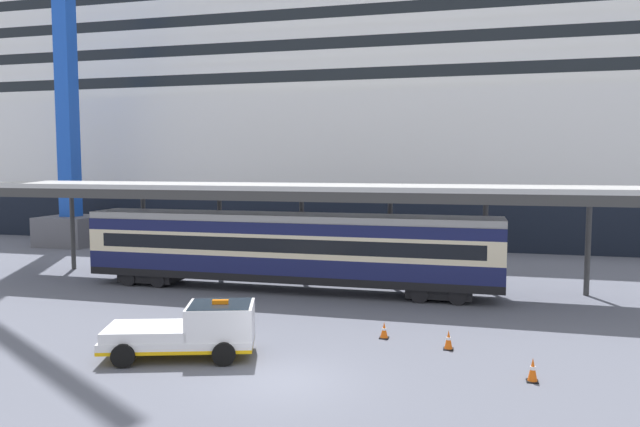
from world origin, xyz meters
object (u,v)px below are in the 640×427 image
object	(u,v)px
train_carriage	(288,248)
traffic_cone_near	(449,340)
traffic_cone_far	(533,370)
dockside_crane	(69,4)
service_truck	(194,329)
traffic_cone_mid	(384,330)
cruise_ship	(409,105)

from	to	relation	value
train_carriage	traffic_cone_near	world-z (taller)	train_carriage
traffic_cone_far	dockside_crane	world-z (taller)	dockside_crane
service_truck	traffic_cone_near	bearing A→B (deg)	19.31
train_carriage	traffic_cone_mid	xyz separation A→B (m)	(6.22, -7.31, -1.99)
train_carriage	dockside_crane	xyz separation A→B (m)	(-22.07, 12.22, 17.11)
train_carriage	traffic_cone_mid	world-z (taller)	train_carriage
service_truck	dockside_crane	world-z (taller)	dockside_crane
train_carriage	traffic_cone_near	xyz separation A→B (m)	(8.69, -8.10, -1.95)
traffic_cone_far	traffic_cone_near	bearing A→B (deg)	135.45
service_truck	traffic_cone_mid	xyz separation A→B (m)	(6.16, 3.81, -0.67)
train_carriage	service_truck	xyz separation A→B (m)	(0.06, -11.12, -1.32)
cruise_ship	traffic_cone_near	bearing A→B (deg)	-81.99
traffic_cone_far	traffic_cone_mid	bearing A→B (deg)	146.47
service_truck	traffic_cone_far	size ratio (longest dim) A/B	7.23
train_carriage	service_truck	distance (m)	11.20
train_carriage	traffic_cone_far	distance (m)	15.72
cruise_ship	traffic_cone_far	world-z (taller)	cruise_ship
service_truck	traffic_cone_near	distance (m)	9.17
traffic_cone_mid	traffic_cone_near	bearing A→B (deg)	-17.61
traffic_cone_near	dockside_crane	size ratio (longest dim) A/B	0.01
train_carriage	traffic_cone_far	world-z (taller)	train_carriage
traffic_cone_mid	traffic_cone_far	size ratio (longest dim) A/B	0.83
traffic_cone_near	train_carriage	bearing A→B (deg)	137.04
service_truck	dockside_crane	size ratio (longest dim) A/B	0.09
train_carriage	service_truck	size ratio (longest dim) A/B	3.97
traffic_cone_mid	dockside_crane	bearing A→B (deg)	145.39
traffic_cone_mid	train_carriage	bearing A→B (deg)	130.39
traffic_cone_mid	dockside_crane	xyz separation A→B (m)	(-28.29, 19.52, 19.10)
traffic_cone_mid	traffic_cone_far	bearing A→B (deg)	-33.53
train_carriage	dockside_crane	world-z (taller)	dockside_crane
traffic_cone_mid	dockside_crane	distance (m)	39.33
traffic_cone_near	dockside_crane	distance (m)	41.50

